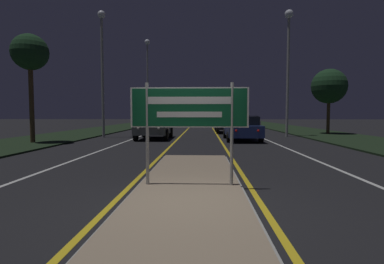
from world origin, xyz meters
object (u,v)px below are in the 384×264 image
at_px(car_receding_1, 228,124).
at_px(car_receding_3, 242,120).
at_px(car_receding_2, 249,121).
at_px(car_approaching_0, 155,126).
at_px(highway_sign, 189,112).
at_px(streetlight_left_far, 147,67).
at_px(streetlight_left_near, 102,57).
at_px(streetlight_right_near, 288,51).
at_px(car_receding_0, 242,128).

xyz_separation_m(car_receding_1, car_receding_3, (3.62, 18.22, -0.03)).
relative_size(car_receding_2, car_approaching_0, 1.13).
bearing_deg(highway_sign, car_receding_1, 82.98).
xyz_separation_m(streetlight_left_far, car_receding_1, (8.63, -9.82, -6.29)).
height_order(highway_sign, car_receding_2, highway_sign).
xyz_separation_m(streetlight_left_near, streetlight_left_far, (0.22, 15.20, 1.65)).
bearing_deg(streetlight_right_near, car_receding_0, -140.72).
distance_m(car_receding_2, car_approaching_0, 17.61).
relative_size(highway_sign, car_receding_0, 0.54).
xyz_separation_m(streetlight_left_near, car_approaching_0, (3.66, -1.02, -4.60)).
xyz_separation_m(highway_sign, car_receding_1, (2.35, 19.11, -0.89)).
bearing_deg(streetlight_left_far, car_receding_0, -62.49).
relative_size(car_receding_0, car_receding_3, 1.01).
bearing_deg(highway_sign, car_receding_2, 78.95).
distance_m(car_receding_3, car_approaching_0, 26.14).
height_order(streetlight_right_near, car_receding_3, streetlight_right_near).
distance_m(car_receding_0, car_receding_2, 16.63).
height_order(car_receding_0, car_approaching_0, car_approaching_0).
bearing_deg(car_approaching_0, car_receding_0, -9.06).
distance_m(streetlight_left_far, car_receding_0, 20.27).
bearing_deg(streetlight_right_near, streetlight_left_near, -175.67).
distance_m(streetlight_left_far, car_receding_3, 16.14).
xyz_separation_m(car_receding_2, car_receding_3, (0.46, 9.11, 0.00)).
height_order(highway_sign, car_receding_1, highway_sign).
distance_m(streetlight_left_near, car_receding_0, 10.41).
relative_size(streetlight_left_far, car_receding_0, 2.20).
distance_m(streetlight_left_near, streetlight_right_near, 12.64).
height_order(streetlight_left_near, streetlight_right_near, streetlight_right_near).
height_order(car_receding_0, car_receding_1, car_receding_0).
bearing_deg(streetlight_left_near, car_receding_2, 50.36).
distance_m(highway_sign, car_receding_1, 19.27).
relative_size(streetlight_left_near, car_receding_3, 1.83).
height_order(streetlight_left_near, car_receding_1, streetlight_left_near).
bearing_deg(highway_sign, streetlight_right_near, 67.44).
bearing_deg(car_receding_2, streetlight_right_near, -87.50).
relative_size(highway_sign, streetlight_left_far, 0.24).
distance_m(highway_sign, car_receding_2, 28.77).
relative_size(highway_sign, car_approaching_0, 0.58).
height_order(streetlight_right_near, car_receding_1, streetlight_right_near).
bearing_deg(highway_sign, streetlight_left_far, 102.24).
distance_m(streetlight_left_near, streetlight_left_far, 15.29).
bearing_deg(car_receding_0, car_receding_2, 80.00).
bearing_deg(car_receding_1, car_receding_3, 78.76).
bearing_deg(car_receding_3, streetlight_left_far, -145.56).
bearing_deg(highway_sign, car_approaching_0, 102.56).
bearing_deg(car_receding_0, car_receding_1, 92.15).
relative_size(highway_sign, car_receding_1, 0.52).
height_order(highway_sign, streetlight_left_far, streetlight_left_far).
xyz_separation_m(car_receding_2, car_approaching_0, (-8.34, -15.51, 0.07)).
bearing_deg(streetlight_right_near, car_receding_2, 92.50).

